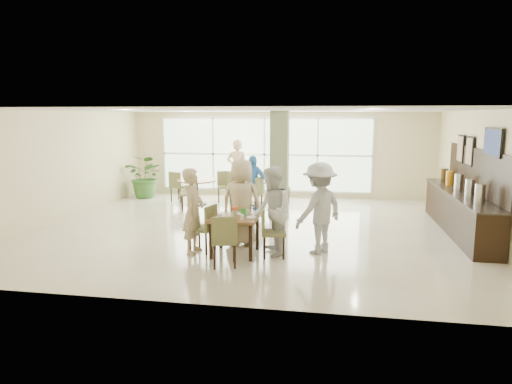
% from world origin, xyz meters
% --- Properties ---
extents(ground, '(10.00, 10.00, 0.00)m').
position_xyz_m(ground, '(0.00, 0.00, 0.00)').
color(ground, beige).
rests_on(ground, ground).
extents(room_shell, '(10.00, 10.00, 10.00)m').
position_xyz_m(room_shell, '(0.00, 0.00, 1.70)').
color(room_shell, white).
rests_on(room_shell, ground).
extents(window_bank, '(7.00, 0.04, 7.00)m').
position_xyz_m(window_bank, '(-0.50, 4.46, 1.40)').
color(window_bank, silver).
rests_on(window_bank, ground).
extents(column, '(0.45, 0.45, 2.80)m').
position_xyz_m(column, '(0.40, 1.20, 1.40)').
color(column, '#707E58').
rests_on(column, ground).
extents(main_table, '(0.90, 0.90, 0.75)m').
position_xyz_m(main_table, '(-0.07, -2.06, 0.65)').
color(main_table, brown).
rests_on(main_table, ground).
extents(round_table_left, '(1.18, 1.18, 0.75)m').
position_xyz_m(round_table_left, '(-2.32, 2.73, 0.59)').
color(round_table_left, brown).
rests_on(round_table_left, ground).
extents(round_table_right, '(1.15, 1.15, 0.75)m').
position_xyz_m(round_table_right, '(-0.53, 3.03, 0.58)').
color(round_table_right, brown).
rests_on(round_table_right, ground).
extents(chairs_main_table, '(1.97, 1.95, 0.95)m').
position_xyz_m(chairs_main_table, '(-0.06, -2.07, 0.47)').
color(chairs_main_table, olive).
rests_on(chairs_main_table, ground).
extents(chairs_table_left, '(2.00, 2.00, 0.95)m').
position_xyz_m(chairs_table_left, '(-2.29, 2.72, 0.47)').
color(chairs_table_left, olive).
rests_on(chairs_table_left, ground).
extents(chairs_table_right, '(2.15, 1.84, 0.95)m').
position_xyz_m(chairs_table_right, '(-0.52, 3.05, 0.47)').
color(chairs_table_right, olive).
rests_on(chairs_table_right, ground).
extents(tabletop_clutter, '(0.70, 0.77, 0.21)m').
position_xyz_m(tabletop_clutter, '(-0.01, -2.10, 0.81)').
color(tabletop_clutter, white).
rests_on(tabletop_clutter, main_table).
extents(buffet_counter, '(0.64, 4.70, 1.95)m').
position_xyz_m(buffet_counter, '(4.70, 0.51, 0.55)').
color(buffet_counter, black).
rests_on(buffet_counter, ground).
extents(wall_tv, '(0.06, 1.00, 0.58)m').
position_xyz_m(wall_tv, '(4.94, -0.60, 2.15)').
color(wall_tv, black).
rests_on(wall_tv, ground).
extents(framed_art_a, '(0.05, 0.55, 0.70)m').
position_xyz_m(framed_art_a, '(4.95, 1.00, 1.85)').
color(framed_art_a, black).
rests_on(framed_art_a, ground).
extents(framed_art_b, '(0.05, 0.55, 0.70)m').
position_xyz_m(framed_art_b, '(4.95, 1.80, 1.85)').
color(framed_art_b, black).
rests_on(framed_art_b, ground).
extents(potted_plant, '(1.49, 1.49, 1.41)m').
position_xyz_m(potted_plant, '(-4.28, 3.54, 0.71)').
color(potted_plant, '#326227').
rests_on(potted_plant, ground).
extents(teen_left, '(0.42, 0.62, 1.68)m').
position_xyz_m(teen_left, '(-0.90, -2.07, 0.84)').
color(teen_left, '#C8B085').
rests_on(teen_left, ground).
extents(teen_far, '(0.95, 0.62, 1.81)m').
position_xyz_m(teen_far, '(-0.08, -1.36, 0.90)').
color(teen_far, '#C8B085').
rests_on(teen_far, ground).
extents(teen_right, '(0.88, 1.00, 1.73)m').
position_xyz_m(teen_right, '(0.64, -1.97, 0.86)').
color(teen_right, white).
rests_on(teen_right, ground).
extents(teen_standing, '(1.26, 1.31, 1.80)m').
position_xyz_m(teen_standing, '(1.54, -1.68, 0.90)').
color(teen_standing, '#B1B1B3').
rests_on(teen_standing, ground).
extents(adult_a, '(1.03, 0.77, 1.56)m').
position_xyz_m(adult_a, '(-0.51, 2.30, 0.78)').
color(adult_a, '#4691D3').
rests_on(adult_a, ground).
extents(adult_b, '(1.08, 1.74, 1.74)m').
position_xyz_m(adult_b, '(0.20, 3.05, 0.87)').
color(adult_b, white).
rests_on(adult_b, ground).
extents(adult_standing, '(0.71, 0.47, 1.94)m').
position_xyz_m(adult_standing, '(-1.30, 3.91, 0.97)').
color(adult_standing, '#C8B085').
rests_on(adult_standing, ground).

